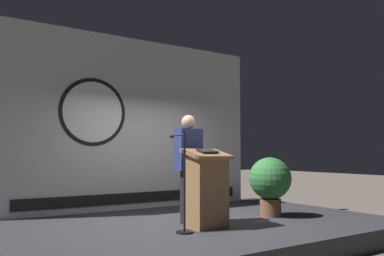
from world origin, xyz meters
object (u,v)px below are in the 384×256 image
at_px(microphone_stand, 183,197).
at_px(podium, 207,189).
at_px(speaker_person, 188,167).
at_px(potted_plant, 270,181).

bearing_deg(microphone_stand, podium, 11.82).
distance_m(podium, speaker_person, 0.57).
bearing_deg(podium, speaker_person, 91.86).
bearing_deg(podium, microphone_stand, -168.18).
distance_m(speaker_person, potted_plant, 1.56).
distance_m(speaker_person, microphone_stand, 0.83).
relative_size(microphone_stand, potted_plant, 1.37).
relative_size(podium, speaker_person, 0.68).
bearing_deg(potted_plant, microphone_stand, -170.17).
xyz_separation_m(microphone_stand, potted_plant, (1.98, 0.34, 0.12)).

